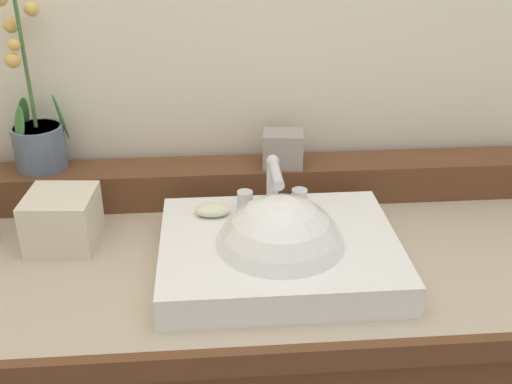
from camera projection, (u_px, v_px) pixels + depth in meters
The scene contains 6 objects.
back_ledge at pixel (236, 181), 1.39m from camera, with size 1.42×0.11×0.08m, color brown.
sink_basin at pixel (279, 257), 1.14m from camera, with size 0.44×0.35×0.27m.
soap_bar at pixel (213, 210), 1.21m from camera, with size 0.07×0.04×0.02m, color beige.
potted_plant at pixel (37, 133), 1.32m from camera, with size 0.12×0.11×0.38m.
trinket_box at pixel (283, 149), 1.35m from camera, with size 0.09×0.07×0.08m, color gray.
tissue_box at pixel (62, 219), 1.21m from camera, with size 0.13×0.13×0.11m, color beige.
Camera 1 is at (-0.06, -1.03, 1.48)m, focal length 43.22 mm.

